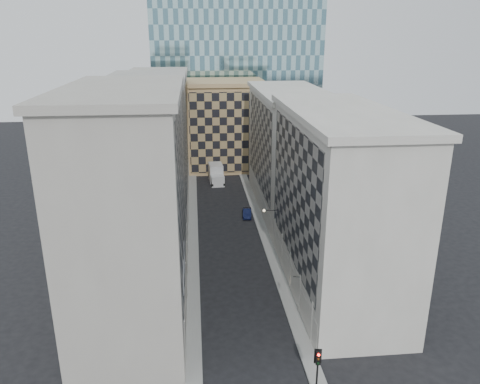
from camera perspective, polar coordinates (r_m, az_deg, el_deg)
ground at (r=43.33m, az=1.86°, el=-21.87°), size 260.00×260.00×0.00m
sidewalk_west at (r=68.61m, az=-5.75°, el=-5.53°), size 1.50×100.00×0.15m
sidewalk_east at (r=69.29m, az=3.00°, el=-5.20°), size 1.50×100.00×0.15m
bldg_left_a at (r=46.98m, az=-13.04°, el=-2.15°), size 10.80×22.80×23.70m
bldg_left_b at (r=68.00m, az=-10.82°, el=4.07°), size 10.80×22.80×22.70m
bldg_left_c at (r=89.50m, az=-9.65°, el=7.33°), size 10.80×22.80×21.70m
bldg_right_a at (r=53.09m, az=11.60°, el=-1.31°), size 10.80×26.80×20.70m
bldg_right_b at (r=78.32m, az=5.93°, el=5.13°), size 10.80×28.80×19.70m
tan_block at (r=102.40m, az=-1.87°, el=8.22°), size 16.80×14.80×18.80m
church_tower at (r=114.65m, az=-3.51°, el=18.14°), size 7.20×7.20×51.50m
flagpoles_left at (r=43.57m, az=-6.87°, el=-9.02°), size 0.10×6.33×2.33m
bracket_lamp at (r=61.34m, az=3.11°, el=-2.27°), size 1.98×0.36×0.36m
traffic_light at (r=39.67m, az=9.45°, el=-20.05°), size 0.59×0.53×4.69m
box_truck at (r=93.07m, az=-2.92°, el=2.11°), size 3.01×6.58×3.53m
dark_car at (r=75.67m, az=0.87°, el=-2.58°), size 1.75×4.00×1.28m
shop_sign at (r=49.84m, az=6.20°, el=-10.62°), size 1.18×0.66×0.74m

